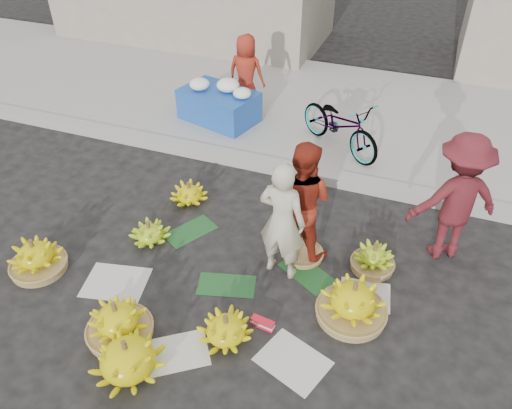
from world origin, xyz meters
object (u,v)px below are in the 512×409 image
(banana_bunch_4, at_px, (353,301))
(bicycle, at_px, (340,124))
(flower_table, at_px, (219,104))
(banana_bunch_0, at_px, (36,257))
(vendor_cream, at_px, (282,221))

(banana_bunch_4, xyz_separation_m, bicycle, (-0.87, 3.11, 0.32))
(banana_bunch_4, bearing_deg, flower_table, 131.66)
(banana_bunch_0, distance_m, bicycle, 4.58)
(banana_bunch_0, xyz_separation_m, flower_table, (0.60, 3.92, 0.23))
(bicycle, bearing_deg, flower_table, 118.31)
(banana_bunch_0, distance_m, vendor_cream, 2.88)
(banana_bunch_0, height_order, banana_bunch_4, banana_bunch_4)
(bicycle, bearing_deg, banana_bunch_4, -129.88)
(banana_bunch_0, relative_size, bicycle, 0.42)
(flower_table, bearing_deg, banana_bunch_0, -83.07)
(banana_bunch_0, xyz_separation_m, banana_bunch_4, (3.57, 0.58, 0.03))
(banana_bunch_0, relative_size, banana_bunch_4, 0.83)
(banana_bunch_0, relative_size, flower_table, 0.48)
(vendor_cream, height_order, bicycle, vendor_cream)
(flower_table, height_order, bicycle, bicycle)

